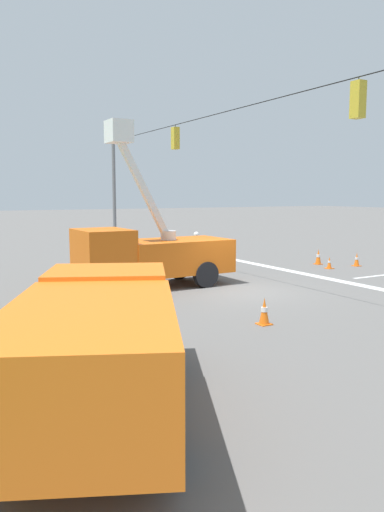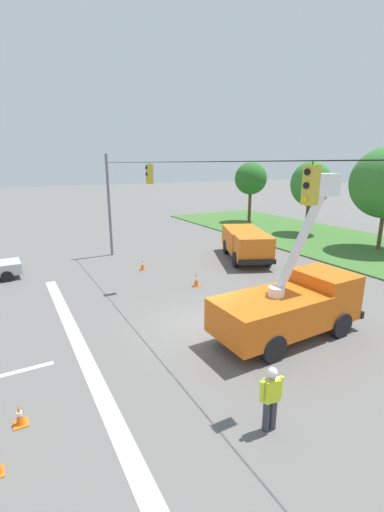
% 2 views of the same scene
% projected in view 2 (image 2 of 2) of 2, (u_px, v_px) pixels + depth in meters
% --- Properties ---
extents(ground_plane, '(200.00, 200.00, 0.00)m').
position_uv_depth(ground_plane, '(201.00, 325.00, 14.34)').
color(ground_plane, '#605E5B').
extents(lane_markings, '(17.60, 15.25, 0.01)m').
position_uv_depth(lane_markings, '(38.00, 366.00, 11.39)').
color(lane_markings, silver).
rests_on(lane_markings, ground).
extents(signal_gantry, '(26.20, 0.33, 7.20)m').
position_uv_depth(signal_gantry, '(202.00, 225.00, 13.23)').
color(signal_gantry, slate).
rests_on(signal_gantry, ground).
extents(tree_far_west, '(3.36, 3.69, 6.70)m').
position_uv_depth(tree_far_west, '(251.00, 179.00, 38.28)').
color(tree_far_west, brown).
rests_on(tree_far_west, ground).
extents(tree_west, '(3.85, 3.49, 6.78)m').
position_uv_depth(tree_west, '(311.00, 184.00, 31.57)').
color(tree_west, brown).
rests_on(tree_west, ground).
extents(utility_truck_bucket_lift, '(2.54, 6.14, 6.19)m').
position_uv_depth(utility_truck_bucket_lift, '(292.00, 303.00, 13.15)').
color(utility_truck_bucket_lift, orange).
rests_on(utility_truck_bucket_lift, ground).
extents(utility_truck_support_near, '(6.64, 4.72, 2.07)m').
position_uv_depth(utility_truck_support_near, '(246.00, 242.00, 23.90)').
color(utility_truck_support_near, orange).
rests_on(utility_truck_support_near, ground).
extents(road_worker, '(0.29, 0.64, 1.77)m').
position_uv_depth(road_worker, '(271.00, 395.00, 8.45)').
color(road_worker, '#383842').
rests_on(road_worker, ground).
extents(traffic_cone_near_bucket, '(0.36, 0.36, 0.69)m').
position_uv_depth(traffic_cone_near_bucket, '(143.00, 265.00, 21.66)').
color(traffic_cone_near_bucket, orange).
rests_on(traffic_cone_near_bucket, ground).
extents(traffic_cone_lane_edge_b, '(0.36, 0.36, 0.58)m').
position_uv_depth(traffic_cone_lane_edge_b, '(19.00, 416.00, 8.79)').
color(traffic_cone_lane_edge_b, orange).
rests_on(traffic_cone_lane_edge_b, ground).
extents(traffic_cone_far_left, '(0.36, 0.36, 0.75)m').
position_uv_depth(traffic_cone_far_left, '(196.00, 280.00, 18.75)').
color(traffic_cone_far_left, orange).
rests_on(traffic_cone_far_left, ground).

